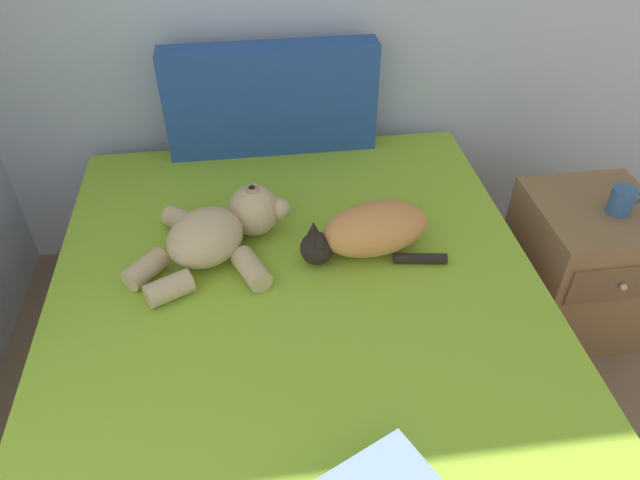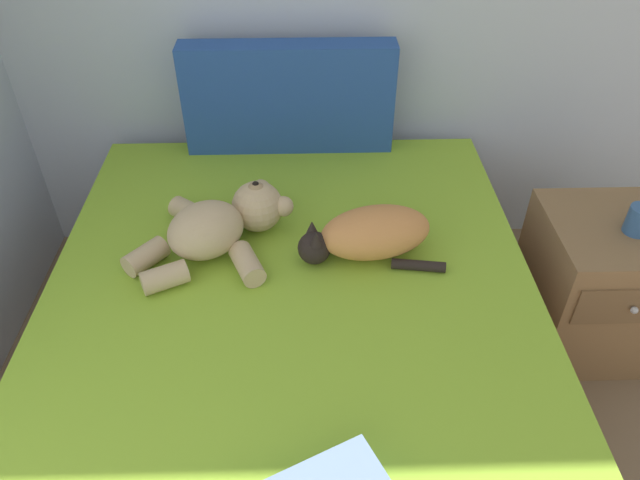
% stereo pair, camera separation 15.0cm
% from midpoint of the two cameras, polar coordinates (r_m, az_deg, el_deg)
% --- Properties ---
extents(bed, '(1.48, 1.96, 0.55)m').
position_cam_midpoint_polar(bed, '(1.86, -0.17, -13.18)').
color(bed, olive).
rests_on(bed, ground_plane).
extents(patterned_cushion, '(0.78, 0.11, 0.41)m').
position_cam_midpoint_polar(patterned_cushion, '(2.26, -1.06, 13.39)').
color(patterned_cushion, '#264C99').
rests_on(patterned_cushion, bed).
extents(cat, '(0.44, 0.25, 0.15)m').
position_cam_midpoint_polar(cat, '(1.81, 7.13, 0.47)').
color(cat, '#D18447').
rests_on(cat, bed).
extents(teddy_bear, '(0.51, 0.45, 0.18)m').
position_cam_midpoint_polar(teddy_bear, '(1.84, -7.12, 1.39)').
color(teddy_bear, tan).
rests_on(teddy_bear, bed).
extents(cell_phone, '(0.11, 0.16, 0.01)m').
position_cam_midpoint_polar(cell_phone, '(1.95, 9.59, 1.07)').
color(cell_phone, black).
rests_on(cell_phone, bed).
extents(nightstand, '(0.43, 0.48, 0.53)m').
position_cam_midpoint_polar(nightstand, '(2.38, 26.42, -3.86)').
color(nightstand, olive).
rests_on(nightstand, ground_plane).
extents(mug, '(0.12, 0.08, 0.09)m').
position_cam_midpoint_polar(mug, '(2.21, 30.07, 1.61)').
color(mug, '#33598C').
rests_on(mug, nightstand).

